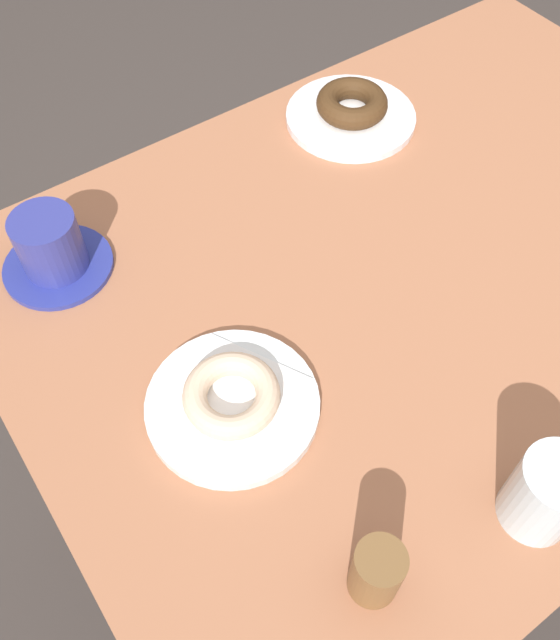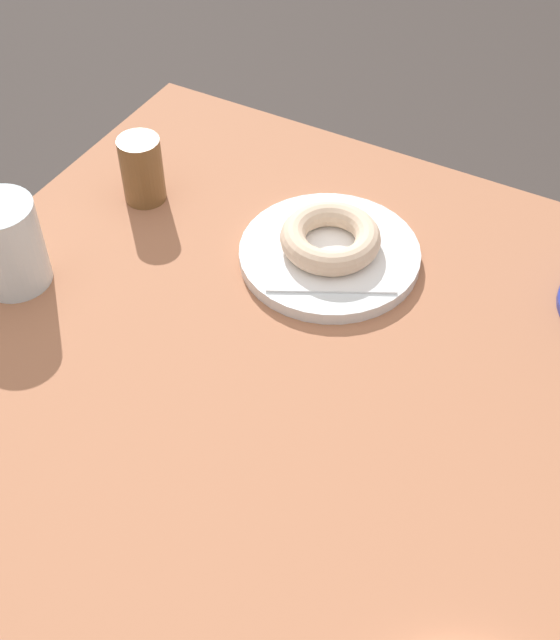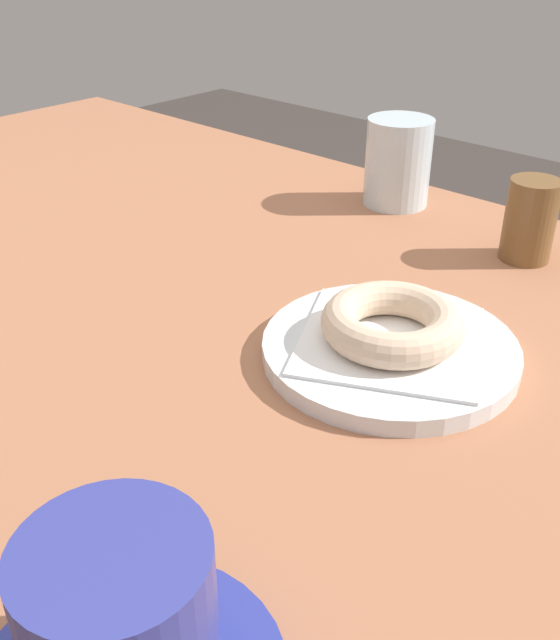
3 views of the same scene
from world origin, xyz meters
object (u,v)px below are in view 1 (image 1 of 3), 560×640
object	(u,v)px
water_glass	(547,494)
plate_chocolate_ring	(351,117)
coffee_cup	(51,248)
plate_sugar_ring	(233,405)
donut_chocolate_ring	(352,103)
donut_sugar_ring	(231,395)
sugar_jar	(376,572)

from	to	relation	value
water_glass	plate_chocolate_ring	bearing A→B (deg)	68.44
plate_chocolate_ring	coffee_cup	xyz separation A→B (m)	(-0.51, -0.02, 0.03)
plate_chocolate_ring	plate_sugar_ring	xyz separation A→B (m)	(-0.43, -0.33, 0.00)
donut_chocolate_ring	plate_chocolate_ring	bearing A→B (deg)	0.00
plate_chocolate_ring	donut_chocolate_ring	distance (m)	0.03
plate_chocolate_ring	donut_chocolate_ring	size ratio (longest dim) A/B	1.84
donut_sugar_ring	donut_chocolate_ring	bearing A→B (deg)	37.07
sugar_jar	coffee_cup	bearing A→B (deg)	98.48
plate_sugar_ring	donut_chocolate_ring	bearing A→B (deg)	37.07
water_glass	sugar_jar	world-z (taller)	water_glass
donut_sugar_ring	plate_chocolate_ring	bearing A→B (deg)	37.07
plate_sugar_ring	coffee_cup	world-z (taller)	coffee_cup
plate_chocolate_ring	water_glass	world-z (taller)	water_glass
plate_sugar_ring	sugar_jar	size ratio (longest dim) A/B	2.45
donut_chocolate_ring	sugar_jar	xyz separation A→B (m)	(-0.43, -0.57, 0.01)
plate_sugar_ring	coffee_cup	xyz separation A→B (m)	(-0.08, 0.31, 0.03)
donut_chocolate_ring	coffee_cup	world-z (taller)	coffee_cup
donut_sugar_ring	plate_sugar_ring	bearing A→B (deg)	-90.00
donut_chocolate_ring	plate_sugar_ring	distance (m)	0.54
donut_sugar_ring	water_glass	world-z (taller)	water_glass
plate_chocolate_ring	plate_sugar_ring	world-z (taller)	plate_sugar_ring
donut_chocolate_ring	plate_sugar_ring	world-z (taller)	donut_chocolate_ring
plate_sugar_ring	water_glass	world-z (taller)	water_glass
plate_sugar_ring	sugar_jar	world-z (taller)	sugar_jar
donut_sugar_ring	sugar_jar	bearing A→B (deg)	-88.41
donut_sugar_ring	water_glass	bearing A→B (deg)	-56.02
donut_chocolate_ring	water_glass	bearing A→B (deg)	-111.56
donut_sugar_ring	coffee_cup	distance (m)	0.32
donut_sugar_ring	coffee_cup	bearing A→B (deg)	103.72
coffee_cup	donut_sugar_ring	bearing A→B (deg)	-76.28
plate_sugar_ring	coffee_cup	bearing A→B (deg)	103.72
sugar_jar	plate_chocolate_ring	bearing A→B (deg)	53.24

